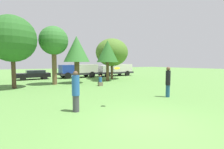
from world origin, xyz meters
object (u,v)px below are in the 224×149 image
at_px(parked_car_black, 34,74).
at_px(tree_2, 54,41).
at_px(person_catcher, 168,81).
at_px(tree_4, 108,52).
at_px(frisbee, 117,68).
at_px(person_thrower, 76,91).
at_px(bystander_sitting, 100,81).
at_px(tree_1, 12,39).
at_px(tree_5, 112,52).
at_px(delivery_truck_blue, 79,70).
at_px(delivery_truck_white, 115,69).
at_px(tree_3, 77,50).

bearing_deg(parked_car_black, tree_2, 98.26).
relative_size(person_catcher, tree_4, 0.40).
bearing_deg(tree_4, frisbee, -117.63).
bearing_deg(person_thrower, tree_4, 53.76).
bearing_deg(bystander_sitting, tree_1, 160.71).
xyz_separation_m(person_catcher, bystander_sitting, (-1.36, 6.84, -0.59)).
bearing_deg(tree_2, tree_5, 13.95).
height_order(tree_2, parked_car_black, tree_2).
relative_size(tree_1, parked_car_black, 1.49).
relative_size(person_catcher, parked_car_black, 0.47).
bearing_deg(person_thrower, person_catcher, -0.00).
bearing_deg(person_thrower, bystander_sitting, 55.17).
height_order(parked_car_black, delivery_truck_blue, delivery_truck_blue).
distance_m(person_catcher, tree_5, 12.80).
bearing_deg(delivery_truck_white, parked_car_black, -4.46).
xyz_separation_m(bystander_sitting, tree_2, (-3.51, 3.29, 3.91)).
distance_m(frisbee, tree_1, 10.82).
bearing_deg(tree_5, bystander_sitting, -130.48).
bearing_deg(frisbee, tree_1, 113.88).
height_order(tree_1, tree_4, tree_1).
bearing_deg(tree_5, tree_1, -166.36).
bearing_deg(tree_2, person_catcher, -64.35).
relative_size(person_thrower, person_catcher, 0.95).
distance_m(tree_3, delivery_truck_blue, 7.25).
height_order(frisbee, tree_5, tree_5).
bearing_deg(tree_5, tree_2, -166.05).
bearing_deg(delivery_truck_white, frisbee, 55.83).
bearing_deg(parked_car_black, frisbee, 94.47).
bearing_deg(frisbee, person_thrower, 169.59).
bearing_deg(parked_car_black, tree_3, 115.52).
bearing_deg(person_catcher, tree_4, -97.67).
bearing_deg(bystander_sitting, person_thrower, -124.93).
bearing_deg(delivery_truck_blue, tree_5, 124.68).
height_order(tree_5, delivery_truck_white, tree_5).
relative_size(person_catcher, bystander_sitting, 1.88).
xyz_separation_m(delivery_truck_blue, delivery_truck_white, (6.41, -0.04, -0.02)).
distance_m(person_thrower, bystander_sitting, 8.35).
relative_size(tree_4, parked_car_black, 1.18).
bearing_deg(frisbee, person_catcher, 4.86).
distance_m(tree_3, parked_car_black, 8.26).
relative_size(person_thrower, parked_car_black, 0.45).
xyz_separation_m(person_catcher, parked_car_black, (-6.08, 16.91, -0.36)).
bearing_deg(tree_4, delivery_truck_white, 50.74).
relative_size(frisbee, tree_2, 0.05).
xyz_separation_m(tree_2, tree_5, (8.02, 1.99, -0.74)).
distance_m(tree_1, tree_2, 3.66).
distance_m(bystander_sitting, tree_1, 8.39).
relative_size(bystander_sitting, tree_1, 0.17).
bearing_deg(tree_1, frisbee, -66.12).
xyz_separation_m(frisbee, bystander_sitting, (2.79, 7.19, -1.52)).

